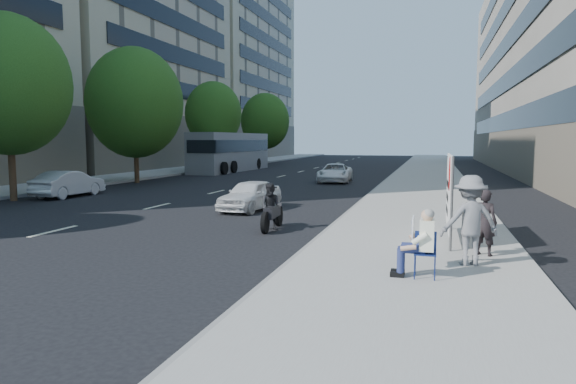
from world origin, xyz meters
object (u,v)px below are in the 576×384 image
(white_sedan_near, at_px, (250,195))
(bus, at_px, (231,152))
(seated_protester, at_px, (419,239))
(pedestrian_woman, at_px, (485,222))
(white_sedan_far, at_px, (335,173))
(motorcycle, at_px, (272,209))
(jogger, at_px, (470,220))
(white_sedan_mid, at_px, (69,184))
(protest_banner, at_px, (449,191))

(white_sedan_near, xyz_separation_m, bus, (-10.17, 23.18, 1.04))
(seated_protester, height_order, pedestrian_woman, pedestrian_woman)
(white_sedan_far, bearing_deg, pedestrian_woman, -74.97)
(white_sedan_far, height_order, motorcycle, motorcycle)
(jogger, height_order, pedestrian_woman, jogger)
(pedestrian_woman, relative_size, motorcycle, 0.73)
(jogger, bearing_deg, white_sedan_near, -63.80)
(white_sedan_mid, xyz_separation_m, bus, (-0.22, 21.15, 1.01))
(protest_banner, relative_size, bus, 0.25)
(motorcycle, height_order, bus, bus)
(seated_protester, relative_size, bus, 0.11)
(jogger, xyz_separation_m, white_sedan_near, (-7.55, 7.59, -0.49))
(seated_protester, height_order, white_sedan_near, seated_protester)
(pedestrian_woman, distance_m, white_sedan_far, 21.72)
(seated_protester, height_order, protest_banner, protest_banner)
(seated_protester, relative_size, white_sedan_mid, 0.34)
(jogger, relative_size, motorcycle, 0.91)
(pedestrian_woman, bearing_deg, seated_protester, 85.62)
(pedestrian_woman, bearing_deg, bus, -32.32)
(white_sedan_far, bearing_deg, bus, 135.48)
(protest_banner, bearing_deg, seated_protester, -98.93)
(white_sedan_near, bearing_deg, white_sedan_far, 94.42)
(white_sedan_near, xyz_separation_m, white_sedan_mid, (-9.95, 2.03, 0.04))
(white_sedan_mid, bearing_deg, jogger, 152.53)
(jogger, xyz_separation_m, white_sedan_far, (-6.79, 21.53, -0.48))
(jogger, distance_m, bus, 35.52)
(white_sedan_far, height_order, bus, bus)
(white_sedan_far, bearing_deg, protest_banner, -75.31)
(protest_banner, distance_m, white_sedan_far, 19.87)
(white_sedan_near, height_order, white_sedan_far, white_sedan_far)
(white_sedan_far, relative_size, bus, 0.35)
(bus, bearing_deg, white_sedan_far, -38.46)
(seated_protester, distance_m, white_sedan_mid, 19.79)
(white_sedan_far, relative_size, motorcycle, 2.10)
(protest_banner, relative_size, motorcycle, 1.50)
(pedestrian_woman, relative_size, white_sedan_far, 0.35)
(jogger, height_order, white_sedan_mid, jogger)
(jogger, height_order, motorcycle, jogger)
(pedestrian_woman, height_order, white_sedan_far, pedestrian_woman)
(pedestrian_woman, height_order, white_sedan_near, pedestrian_woman)
(seated_protester, bearing_deg, jogger, 52.11)
(seated_protester, xyz_separation_m, bus, (-16.75, 32.02, 0.76))
(pedestrian_woman, height_order, motorcycle, pedestrian_woman)
(jogger, relative_size, white_sedan_far, 0.43)
(seated_protester, bearing_deg, protest_banner, 81.07)
(seated_protester, xyz_separation_m, white_sedan_far, (-5.82, 22.78, -0.28))
(white_sedan_far, xyz_separation_m, motorcycle, (1.37, -17.90, 0.04))
(seated_protester, bearing_deg, white_sedan_far, 104.35)
(white_sedan_near, height_order, motorcycle, motorcycle)
(white_sedan_mid, height_order, white_sedan_far, white_sedan_mid)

